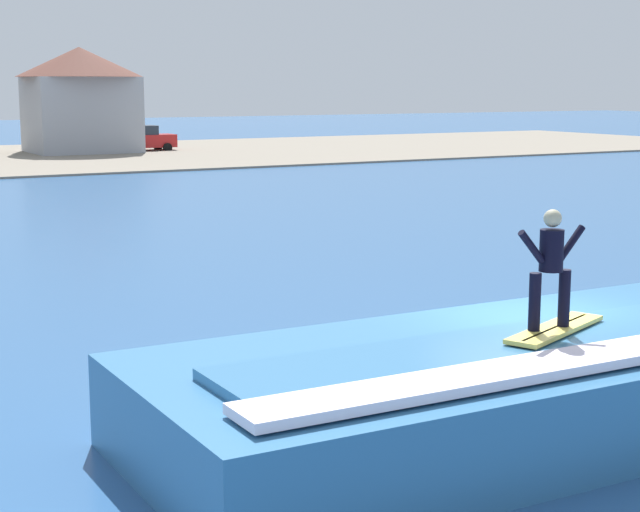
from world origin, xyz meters
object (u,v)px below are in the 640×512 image
object	(u,v)px
surfboard	(555,329)
surfer	(551,263)
wave_crest	(501,386)
car_far_shore	(142,139)
house_gabled_white	(81,94)

from	to	relation	value
surfboard	surfer	size ratio (longest dim) A/B	1.32
wave_crest	surfboard	xyz separation A→B (m)	(0.68, -0.28, 0.77)
wave_crest	surfer	distance (m)	1.80
surfer	car_far_shore	size ratio (longest dim) A/B	0.36
wave_crest	car_far_shore	xyz separation A→B (m)	(15.48, 58.70, 0.29)
wave_crest	surfer	world-z (taller)	surfer
surfboard	house_gabled_white	world-z (taller)	house_gabled_white
surfer	surfboard	bearing A→B (deg)	6.02
wave_crest	surfboard	distance (m)	1.06
house_gabled_white	wave_crest	bearing A→B (deg)	-100.85
surfboard	surfer	bearing A→B (deg)	-173.98
wave_crest	surfboard	size ratio (longest dim) A/B	4.73
wave_crest	house_gabled_white	size ratio (longest dim) A/B	1.17
wave_crest	surfer	xyz separation A→B (m)	(0.55, -0.29, 1.69)
car_far_shore	house_gabled_white	bearing A→B (deg)	174.79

